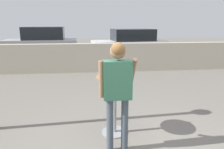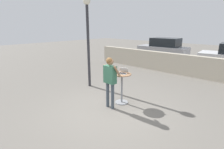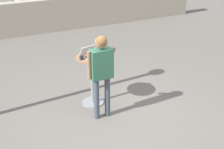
# 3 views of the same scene
# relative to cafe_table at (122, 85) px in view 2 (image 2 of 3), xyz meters

# --- Properties ---
(ground_plane) EXTENTS (50.00, 50.00, 0.00)m
(ground_plane) POSITION_rel_cafe_table_xyz_m (0.15, -0.76, -0.68)
(ground_plane) COLOR slate
(pavement_kerb) EXTENTS (12.37, 0.35, 1.17)m
(pavement_kerb) POSITION_rel_cafe_table_xyz_m (0.15, 5.26, -0.09)
(pavement_kerb) COLOR #B2A893
(pavement_kerb) RESTS_ON ground_plane
(cafe_table) EXTENTS (0.66, 0.66, 1.09)m
(cafe_table) POSITION_rel_cafe_table_xyz_m (0.00, 0.00, 0.00)
(cafe_table) COLOR gray
(cafe_table) RESTS_ON ground_plane
(laptop) EXTENTS (0.39, 0.38, 0.20)m
(laptop) POSITION_rel_cafe_table_xyz_m (-0.01, 0.05, 0.46)
(laptop) COLOR silver
(laptop) RESTS_ON cafe_table
(coffee_mug) EXTENTS (0.11, 0.08, 0.09)m
(coffee_mug) POSITION_rel_cafe_table_xyz_m (-0.23, -0.04, 0.46)
(coffee_mug) COLOR #232328
(coffee_mug) RESTS_ON cafe_table
(standing_person) EXTENTS (0.57, 0.38, 1.74)m
(standing_person) POSITION_rel_cafe_table_xyz_m (-0.03, -0.58, 0.44)
(standing_person) COLOR #424C56
(standing_person) RESTS_ON ground_plane
(parked_car_further_down) EXTENTS (4.02, 1.95, 1.76)m
(parked_car_further_down) POSITION_rel_cafe_table_xyz_m (-3.00, 8.97, 0.21)
(parked_car_further_down) COLOR #9E9EA3
(parked_car_further_down) RESTS_ON ground_plane
(street_lamp) EXTENTS (0.32, 0.32, 3.87)m
(street_lamp) POSITION_rel_cafe_table_xyz_m (-2.28, 0.41, 1.85)
(street_lamp) COLOR #2D2D33
(street_lamp) RESTS_ON ground_plane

